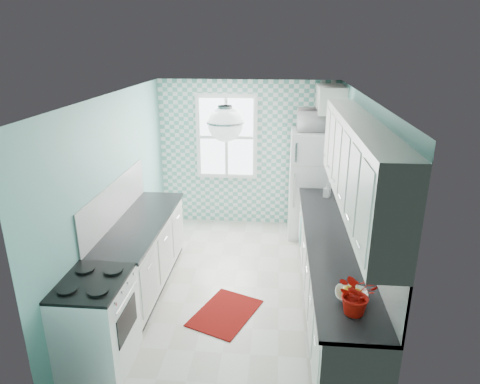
# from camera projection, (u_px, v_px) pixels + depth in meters

# --- Properties ---
(floor) EXTENTS (3.00, 4.40, 0.02)m
(floor) POSITION_uv_depth(u_px,v_px,m) (235.00, 287.00, 5.70)
(floor) COLOR silver
(floor) RESTS_ON ground
(ceiling) EXTENTS (3.00, 4.40, 0.02)m
(ceiling) POSITION_uv_depth(u_px,v_px,m) (234.00, 95.00, 4.85)
(ceiling) COLOR white
(ceiling) RESTS_ON wall_back
(wall_back) EXTENTS (3.00, 0.02, 2.50)m
(wall_back) POSITION_uv_depth(u_px,v_px,m) (247.00, 154.00, 7.35)
(wall_back) COLOR #68A79E
(wall_back) RESTS_ON floor
(wall_front) EXTENTS (3.00, 0.02, 2.50)m
(wall_front) POSITION_uv_depth(u_px,v_px,m) (204.00, 301.00, 3.20)
(wall_front) COLOR #68A79E
(wall_front) RESTS_ON floor
(wall_left) EXTENTS (0.02, 4.40, 2.50)m
(wall_left) POSITION_uv_depth(u_px,v_px,m) (116.00, 195.00, 5.40)
(wall_left) COLOR #68A79E
(wall_left) RESTS_ON floor
(wall_right) EXTENTS (0.02, 4.40, 2.50)m
(wall_right) POSITION_uv_depth(u_px,v_px,m) (359.00, 203.00, 5.15)
(wall_right) COLOR #68A79E
(wall_right) RESTS_ON floor
(accent_wall) EXTENTS (3.00, 0.01, 2.50)m
(accent_wall) POSITION_uv_depth(u_px,v_px,m) (247.00, 154.00, 7.33)
(accent_wall) COLOR #5FAA99
(accent_wall) RESTS_ON wall_back
(window) EXTENTS (1.04, 0.05, 1.44)m
(window) POSITION_uv_depth(u_px,v_px,m) (227.00, 137.00, 7.23)
(window) COLOR white
(window) RESTS_ON wall_back
(backsplash_right) EXTENTS (0.02, 3.60, 0.51)m
(backsplash_right) POSITION_uv_depth(u_px,v_px,m) (362.00, 220.00, 4.79)
(backsplash_right) COLOR white
(backsplash_right) RESTS_ON wall_right
(backsplash_left) EXTENTS (0.02, 2.15, 0.51)m
(backsplash_left) POSITION_uv_depth(u_px,v_px,m) (115.00, 201.00, 5.35)
(backsplash_left) COLOR white
(backsplash_left) RESTS_ON wall_left
(upper_cabinets_right) EXTENTS (0.33, 3.20, 0.90)m
(upper_cabinets_right) POSITION_uv_depth(u_px,v_px,m) (357.00, 164.00, 4.38)
(upper_cabinets_right) COLOR silver
(upper_cabinets_right) RESTS_ON wall_right
(upper_cabinet_fridge) EXTENTS (0.40, 0.74, 0.40)m
(upper_cabinet_fridge) POSITION_uv_depth(u_px,v_px,m) (330.00, 99.00, 6.55)
(upper_cabinet_fridge) COLOR silver
(upper_cabinet_fridge) RESTS_ON wall_right
(ceiling_light) EXTENTS (0.34, 0.34, 0.35)m
(ceiling_light) POSITION_uv_depth(u_px,v_px,m) (225.00, 124.00, 4.17)
(ceiling_light) COLOR silver
(ceiling_light) RESTS_ON ceiling
(base_cabinets_right) EXTENTS (0.60, 3.60, 0.90)m
(base_cabinets_right) POSITION_uv_depth(u_px,v_px,m) (332.00, 277.00, 5.07)
(base_cabinets_right) COLOR white
(base_cabinets_right) RESTS_ON floor
(countertop_right) EXTENTS (0.63, 3.60, 0.04)m
(countertop_right) POSITION_uv_depth(u_px,v_px,m) (333.00, 241.00, 4.91)
(countertop_right) COLOR black
(countertop_right) RESTS_ON base_cabinets_right
(base_cabinets_left) EXTENTS (0.60, 2.15, 0.90)m
(base_cabinets_left) POSITION_uv_depth(u_px,v_px,m) (142.00, 255.00, 5.57)
(base_cabinets_left) COLOR white
(base_cabinets_left) RESTS_ON floor
(countertop_left) EXTENTS (0.63, 2.15, 0.04)m
(countertop_left) POSITION_uv_depth(u_px,v_px,m) (141.00, 222.00, 5.42)
(countertop_left) COLOR black
(countertop_left) RESTS_ON base_cabinets_left
(fridge) EXTENTS (0.77, 0.76, 1.76)m
(fridge) POSITION_uv_depth(u_px,v_px,m) (313.00, 184.00, 6.99)
(fridge) COLOR white
(fridge) RESTS_ON floor
(stove) EXTENTS (0.62, 0.78, 0.94)m
(stove) POSITION_uv_depth(u_px,v_px,m) (97.00, 322.00, 4.18)
(stove) COLOR white
(stove) RESTS_ON floor
(sink) EXTENTS (0.51, 0.43, 0.53)m
(sink) POSITION_uv_depth(u_px,v_px,m) (325.00, 204.00, 5.98)
(sink) COLOR silver
(sink) RESTS_ON countertop_right
(rug) EXTENTS (0.90, 1.04, 0.01)m
(rug) POSITION_uv_depth(u_px,v_px,m) (225.00, 313.00, 5.13)
(rug) COLOR maroon
(rug) RESTS_ON floor
(dish_towel) EXTENTS (0.09, 0.25, 0.38)m
(dish_towel) POSITION_uv_depth(u_px,v_px,m) (301.00, 231.00, 6.21)
(dish_towel) COLOR #57A396
(dish_towel) RESTS_ON base_cabinets_right
(fruit_bowl) EXTENTS (0.32, 0.32, 0.07)m
(fruit_bowl) POSITION_uv_depth(u_px,v_px,m) (351.00, 296.00, 3.75)
(fruit_bowl) COLOR white
(fruit_bowl) RESTS_ON countertop_right
(potted_plant) EXTENTS (0.43, 0.40, 0.38)m
(potted_plant) POSITION_uv_depth(u_px,v_px,m) (357.00, 293.00, 3.52)
(potted_plant) COLOR #BE060B
(potted_plant) RESTS_ON countertop_right
(soap_bottle) EXTENTS (0.12, 0.12, 0.20)m
(soap_bottle) POSITION_uv_depth(u_px,v_px,m) (327.00, 190.00, 6.20)
(soap_bottle) COLOR #9EA8B0
(soap_bottle) RESTS_ON countertop_right
(microwave) EXTENTS (0.61, 0.41, 0.33)m
(microwave) POSITION_uv_depth(u_px,v_px,m) (317.00, 120.00, 6.64)
(microwave) COLOR white
(microwave) RESTS_ON fridge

